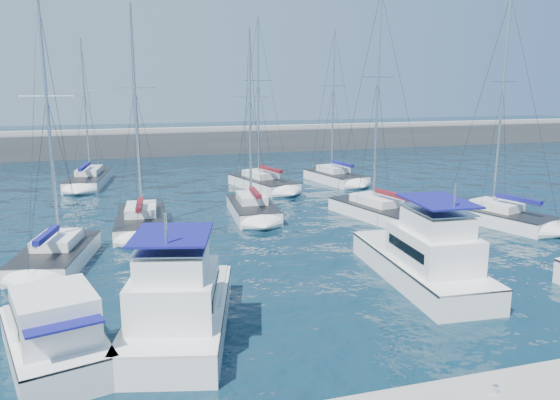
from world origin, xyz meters
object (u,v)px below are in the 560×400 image
object	(u,v)px
sailboat_mid_d	(380,211)
sailboat_back_a	(89,179)
sailboat_mid_c	(253,209)
sailboat_back_b	(263,183)
motor_yacht_port_outer	(55,339)
motor_yacht_stbd_inner	(425,261)
sailboat_back_c	(335,177)
motor_yacht_port_inner	(179,308)
sailboat_mid_e	(501,217)
sailboat_mid_a	(56,255)
sailboat_mid_b	(141,222)

from	to	relation	value
sailboat_mid_d	sailboat_back_a	size ratio (longest dim) A/B	1.14
sailboat_mid_c	sailboat_back_b	xyz separation A→B (m)	(3.39, 9.84, 0.01)
motor_yacht_port_outer	sailboat_back_b	size ratio (longest dim) A/B	0.43
motor_yacht_stbd_inner	sailboat_back_c	size ratio (longest dim) A/B	0.67
sailboat_back_a	sailboat_mid_c	bearing A→B (deg)	-46.16
motor_yacht_port_inner	sailboat_mid_c	world-z (taller)	sailboat_mid_c
sailboat_mid_e	sailboat_back_b	world-z (taller)	sailboat_back_b
motor_yacht_stbd_inner	sailboat_mid_e	distance (m)	13.72
motor_yacht_stbd_inner	sailboat_back_a	size ratio (longest dim) A/B	0.72
sailboat_mid_a	sailboat_mid_c	size ratio (longest dim) A/B	1.04
motor_yacht_port_inner	sailboat_back_a	xyz separation A→B (m)	(-4.60, 34.25, -0.63)
sailboat_mid_a	sailboat_back_c	distance (m)	29.77
sailboat_mid_b	sailboat_back_c	size ratio (longest dim) A/B	1.00
sailboat_mid_c	sailboat_mid_d	distance (m)	9.12
motor_yacht_port_inner	sailboat_back_c	xyz separation A→B (m)	(18.15, 28.62, -0.60)
motor_yacht_port_outer	motor_yacht_port_inner	size ratio (longest dim) A/B	0.73
sailboat_back_c	sailboat_back_b	bearing A→B (deg)	175.71
sailboat_mid_d	motor_yacht_stbd_inner	bearing A→B (deg)	-121.16
motor_yacht_stbd_inner	sailboat_mid_d	distance (m)	12.74
motor_yacht_stbd_inner	sailboat_mid_a	world-z (taller)	sailboat_mid_a
sailboat_mid_d	sailboat_mid_e	xyz separation A→B (m)	(7.09, -3.85, 0.01)
motor_yacht_port_outer	sailboat_back_a	distance (m)	35.20
sailboat_mid_a	sailboat_back_a	xyz separation A→B (m)	(0.68, 24.00, -0.02)
sailboat_mid_b	sailboat_mid_c	distance (m)	8.02
sailboat_mid_a	sailboat_mid_b	bearing A→B (deg)	64.56
sailboat_back_c	sailboat_back_a	bearing A→B (deg)	154.19
sailboat_mid_e	motor_yacht_port_inner	bearing A→B (deg)	-173.67
sailboat_mid_c	sailboat_mid_d	bearing A→B (deg)	-17.31
sailboat_mid_a	sailboat_mid_e	xyz separation A→B (m)	(28.11, 0.34, 0.01)
motor_yacht_port_inner	motor_yacht_port_outer	bearing A→B (deg)	-153.10
sailboat_back_c	sailboat_mid_b	bearing A→B (deg)	-158.57
sailboat_mid_b	sailboat_back_a	distance (m)	18.41
sailboat_mid_b	sailboat_back_b	bearing A→B (deg)	49.90
sailboat_mid_c	sailboat_back_a	xyz separation A→B (m)	(-11.86, 16.47, -0.02)
motor_yacht_port_outer	sailboat_mid_b	distance (m)	17.61
sailboat_mid_a	sailboat_mid_e	bearing A→B (deg)	12.96
motor_yacht_port_inner	sailboat_mid_d	bearing A→B (deg)	56.91
sailboat_back_a	sailboat_back_c	size ratio (longest dim) A/B	0.94
motor_yacht_port_outer	sailboat_back_b	xyz separation A→B (m)	(14.91, 28.57, -0.41)
sailboat_mid_a	sailboat_mid_d	xyz separation A→B (m)	(21.03, 4.19, -0.00)
motor_yacht_stbd_inner	sailboat_back_c	xyz separation A→B (m)	(6.24, 26.31, -0.60)
sailboat_mid_a	sailboat_back_c	bearing A→B (deg)	50.36
sailboat_mid_c	motor_yacht_stbd_inner	bearing A→B (deg)	-69.10
sailboat_mid_b	sailboat_mid_e	distance (m)	24.13
motor_yacht_port_inner	sailboat_mid_b	world-z (taller)	sailboat_mid_b
sailboat_mid_b	motor_yacht_port_outer	bearing A→B (deg)	-97.20
motor_yacht_stbd_inner	sailboat_mid_e	world-z (taller)	sailboat_mid_e
sailboat_mid_a	sailboat_back_b	bearing A→B (deg)	59.73
sailboat_back_b	sailboat_back_c	bearing A→B (deg)	-8.00
sailboat_mid_c	sailboat_back_c	bearing A→B (deg)	49.05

